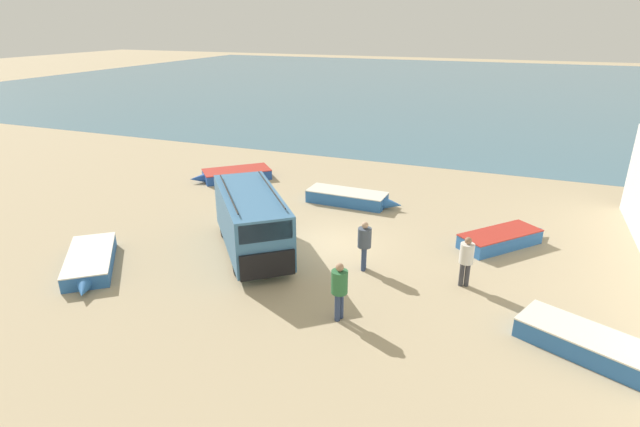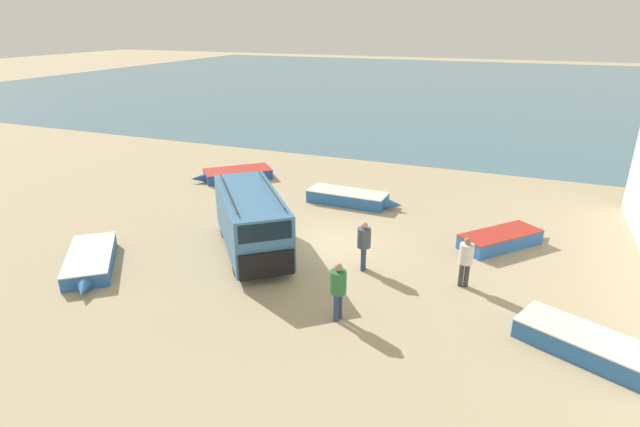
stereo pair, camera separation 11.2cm
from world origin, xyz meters
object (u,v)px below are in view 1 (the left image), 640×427
fishing_rowboat_2 (502,238)px  fisherman_2 (364,241)px  fishing_rowboat_3 (90,262)px  fishing_rowboat_1 (350,198)px  fishing_rowboat_4 (235,174)px  parked_van (251,220)px  fisherman_0 (339,286)px  fishing_rowboat_0 (593,345)px  fisherman_1 (466,257)px

fishing_rowboat_2 → fisherman_2: size_ratio=2.00×
fishing_rowboat_3 → fishing_rowboat_1: bearing=107.6°
fishing_rowboat_1 → fishing_rowboat_3: (-6.14, -9.32, -0.03)m
fishing_rowboat_1 → fishing_rowboat_2: 7.06m
fishing_rowboat_4 → fisherman_2: size_ratio=2.18×
parked_van → fishing_rowboat_1: parked_van is taller
parked_van → fisherman_0: (4.41, -3.02, -0.18)m
parked_van → fishing_rowboat_0: (10.86, -2.17, -0.95)m
fishing_rowboat_1 → fishing_rowboat_2: (6.72, -2.16, -0.01)m
fishing_rowboat_2 → fisherman_0: 8.04m
fishing_rowboat_2 → fishing_rowboat_4: 14.04m
fisherman_2 → fisherman_0: bearing=84.7°
fishing_rowboat_0 → fisherman_2: size_ratio=2.34×
fishing_rowboat_0 → fishing_rowboat_2: (-2.44, 6.08, -0.00)m
parked_van → fisherman_0: size_ratio=3.03×
parked_van → fishing_rowboat_3: bearing=-93.2°
fishing_rowboat_0 → fisherman_1: size_ratio=2.41×
fishing_rowboat_1 → fishing_rowboat_4: fishing_rowboat_1 is taller
parked_van → fishing_rowboat_3: size_ratio=1.39×
fishing_rowboat_0 → fishing_rowboat_2: fishing_rowboat_0 is taller
fishing_rowboat_2 → fisherman_0: fisherman_0 is taller
fishing_rowboat_4 → fishing_rowboat_1: bearing=126.1°
fishing_rowboat_0 → fisherman_0: size_ratio=2.31×
fishing_rowboat_2 → fisherman_1: 3.87m
fisherman_2 → fishing_rowboat_1: bearing=-77.0°
parked_van → fisherman_1: parked_van is taller
fisherman_0 → fisherman_1: (3.03, 3.24, -0.04)m
fisherman_2 → parked_van: bearing=-8.0°
fishing_rowboat_1 → fishing_rowboat_4: 7.00m
fisherman_1 → fishing_rowboat_1: bearing=-150.2°
fishing_rowboat_1 → fisherman_1: fisherman_1 is taller
fishing_rowboat_0 → fishing_rowboat_1: size_ratio=0.91×
fishing_rowboat_1 → fishing_rowboat_3: 11.16m
fishing_rowboat_1 → fisherman_2: (2.48, -5.95, 0.75)m
fishing_rowboat_0 → fishing_rowboat_3: 15.34m
fishing_rowboat_0 → fishing_rowboat_4: size_ratio=1.07×
fishing_rowboat_1 → fisherman_1: bearing=-43.7°
parked_van → fisherman_0: 5.35m
fishing_rowboat_1 → fisherman_1: 8.23m
fishing_rowboat_0 → fishing_rowboat_2: size_ratio=1.17×
fisherman_0 → fishing_rowboat_0: bearing=20.3°
fishing_rowboat_0 → fishing_rowboat_3: (-15.30, -1.08, -0.02)m
fisherman_0 → fishing_rowboat_2: bearing=72.8°
fishing_rowboat_2 → fishing_rowboat_3: (-12.86, -7.16, -0.02)m
fishing_rowboat_2 → fisherman_1: fisherman_1 is taller
fishing_rowboat_0 → fishing_rowboat_4: bearing=172.6°
fishing_rowboat_2 → fisherman_0: size_ratio=1.98×
fishing_rowboat_0 → fisherman_2: 7.11m
fishing_rowboat_4 → fisherman_1: bearing=107.6°
fisherman_0 → fisherman_2: bearing=107.2°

